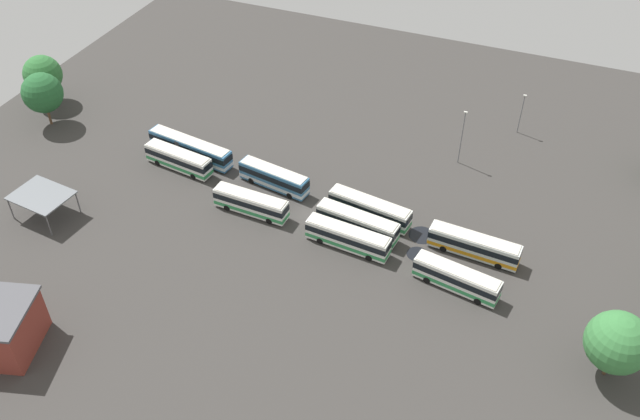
# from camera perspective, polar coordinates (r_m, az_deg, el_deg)

# --- Properties ---
(ground_plane) EXTENTS (129.11, 129.11, 0.00)m
(ground_plane) POSITION_cam_1_polar(r_m,az_deg,el_deg) (102.80, -0.92, -0.43)
(ground_plane) COLOR #383533
(bus_row0_slot1) EXTENTS (12.09, 3.99, 3.41)m
(bus_row0_slot1) POSITION_cam_1_polar(r_m,az_deg,el_deg) (113.16, -11.65, 4.14)
(bus_row0_slot1) COLOR silver
(bus_row0_slot1) RESTS_ON ground_plane
(bus_row0_slot2) EXTENTS (15.75, 4.71, 3.41)m
(bus_row0_slot2) POSITION_cam_1_polar(r_m,az_deg,el_deg) (115.42, -10.73, 5.07)
(bus_row0_slot2) COLOR teal
(bus_row0_slot2) RESTS_ON ground_plane
(bus_row1_slot0) EXTENTS (11.74, 2.96, 3.41)m
(bus_row1_slot0) POSITION_cam_1_polar(r_m,az_deg,el_deg) (102.61, -5.75, 0.56)
(bus_row1_slot0) COLOR silver
(bus_row1_slot0) RESTS_ON ground_plane
(bus_row1_slot2) EXTENTS (11.98, 4.28, 3.41)m
(bus_row1_slot2) POSITION_cam_1_polar(r_m,az_deg,el_deg) (107.21, -3.84, 2.69)
(bus_row1_slot2) COLOR teal
(bus_row1_slot2) RESTS_ON ground_plane
(bus_row2_slot0) EXTENTS (12.49, 3.44, 3.41)m
(bus_row2_slot0) POSITION_cam_1_polar(r_m,az_deg,el_deg) (96.49, 2.33, -2.30)
(bus_row2_slot0) COLOR silver
(bus_row2_slot0) RESTS_ON ground_plane
(bus_row2_slot1) EXTENTS (12.56, 3.96, 3.41)m
(bus_row2_slot1) POSITION_cam_1_polar(r_m,az_deg,el_deg) (98.89, 3.14, -1.07)
(bus_row2_slot1) COLOR silver
(bus_row2_slot1) RESTS_ON ground_plane
(bus_row2_slot2) EXTENTS (12.93, 4.28, 3.41)m
(bus_row2_slot2) POSITION_cam_1_polar(r_m,az_deg,el_deg) (101.38, 4.15, 0.10)
(bus_row2_slot2) COLOR silver
(bus_row2_slot2) RESTS_ON ground_plane
(bus_row3_slot0) EXTENTS (11.93, 4.35, 3.41)m
(bus_row3_slot0) POSITION_cam_1_polar(r_m,az_deg,el_deg) (92.50, 11.27, -5.58)
(bus_row3_slot0) COLOR silver
(bus_row3_slot0) RESTS_ON ground_plane
(bus_row3_slot2) EXTENTS (12.87, 3.25, 3.41)m
(bus_row3_slot2) POSITION_cam_1_polar(r_m,az_deg,el_deg) (97.60, 12.66, -2.89)
(bus_row3_slot2) COLOR silver
(bus_row3_slot2) RESTS_ON ground_plane
(depot_building) EXTENTS (9.84, 10.59, 6.59)m
(depot_building) POSITION_cam_1_polar(r_m,az_deg,el_deg) (91.39, -24.87, -8.88)
(depot_building) COLOR maroon
(depot_building) RESTS_ON ground_plane
(maintenance_shelter) EXTENTS (8.94, 7.31, 3.96)m
(maintenance_shelter) POSITION_cam_1_polar(r_m,az_deg,el_deg) (108.35, -22.13, 1.10)
(maintenance_shelter) COLOR slate
(maintenance_shelter) RESTS_ON ground_plane
(lamp_post_by_building) EXTENTS (0.56, 0.28, 9.76)m
(lamp_post_by_building) POSITION_cam_1_polar(r_m,az_deg,el_deg) (112.50, 11.70, 6.07)
(lamp_post_by_building) COLOR slate
(lamp_post_by_building) RESTS_ON ground_plane
(lamp_post_near_entrance) EXTENTS (0.56, 0.28, 7.44)m
(lamp_post_near_entrance) POSITION_cam_1_polar(r_m,az_deg,el_deg) (123.18, 16.37, 7.81)
(lamp_post_near_entrance) COLOR slate
(lamp_post_near_entrance) RESTS_ON ground_plane
(tree_south_edge) EXTENTS (6.96, 6.96, 9.78)m
(tree_south_edge) POSITION_cam_1_polar(r_m,az_deg,el_deg) (128.59, -22.05, 9.00)
(tree_south_edge) COLOR brown
(tree_south_edge) RESTS_ON ground_plane
(tree_northwest) EXTENTS (7.33, 7.33, 9.39)m
(tree_northwest) POSITION_cam_1_polar(r_m,az_deg,el_deg) (85.49, 23.44, -10.05)
(tree_northwest) COLOR brown
(tree_northwest) RESTS_ON ground_plane
(tree_northeast) EXTENTS (6.86, 6.86, 9.32)m
(tree_northeast) POSITION_cam_1_polar(r_m,az_deg,el_deg) (135.41, -22.02, 10.40)
(tree_northeast) COLOR brown
(tree_northeast) RESTS_ON ground_plane
(puddle_near_shelter) EXTENTS (3.08, 3.08, 0.01)m
(puddle_near_shelter) POSITION_cam_1_polar(r_m,az_deg,el_deg) (97.53, 8.09, -3.65)
(puddle_near_shelter) COLOR black
(puddle_near_shelter) RESTS_ON ground_plane
(puddle_centre_drain) EXTENTS (3.89, 3.89, 0.01)m
(puddle_centre_drain) POSITION_cam_1_polar(r_m,az_deg,el_deg) (100.54, 8.45, -2.08)
(puddle_centre_drain) COLOR black
(puddle_centre_drain) RESTS_ON ground_plane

